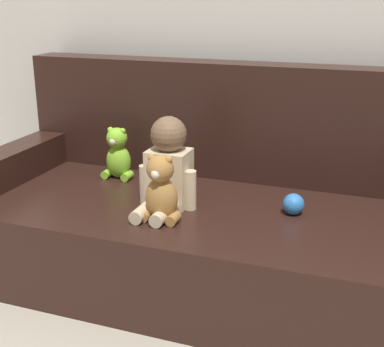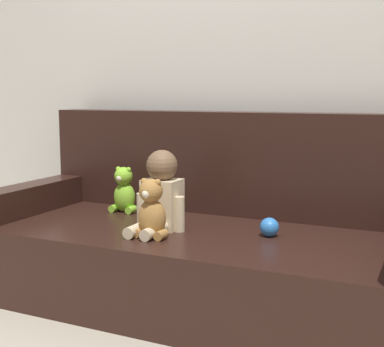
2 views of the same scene
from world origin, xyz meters
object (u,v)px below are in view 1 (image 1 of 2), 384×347
at_px(person_baby, 168,168).
at_px(toy_ball, 293,204).
at_px(couch, 215,214).
at_px(teddy_bear_brown, 161,190).
at_px(plush_toy_side, 118,154).

height_order(person_baby, toy_ball, person_baby).
bearing_deg(couch, teddy_bear_brown, -111.31).
distance_m(person_baby, plush_toy_side, 0.45).
bearing_deg(toy_ball, couch, 166.84).
height_order(plush_toy_side, toy_ball, plush_toy_side).
xyz_separation_m(couch, person_baby, (-0.16, -0.17, 0.25)).
xyz_separation_m(teddy_bear_brown, toy_ball, (0.49, 0.24, -0.08)).
xyz_separation_m(person_baby, teddy_bear_brown, (0.03, -0.15, -0.04)).
bearing_deg(person_baby, plush_toy_side, 145.48).
distance_m(person_baby, toy_ball, 0.55).
xyz_separation_m(couch, plush_toy_side, (-0.53, 0.08, 0.20)).
xyz_separation_m(couch, toy_ball, (0.36, -0.09, 0.13)).
distance_m(couch, toy_ball, 0.40).
height_order(couch, toy_ball, couch).
bearing_deg(teddy_bear_brown, couch, 68.69).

